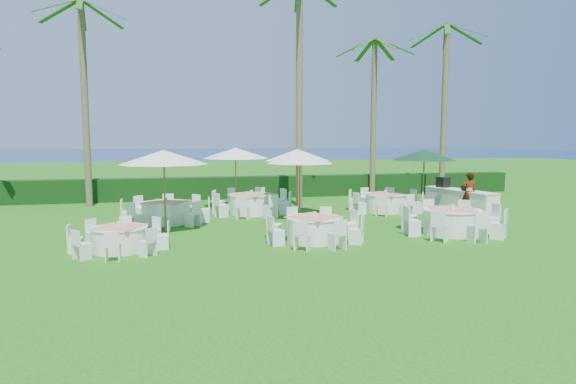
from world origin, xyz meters
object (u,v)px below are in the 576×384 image
Objects in this scene: banquet_table_a at (120,238)px; umbrella_d at (297,155)px; staff_person at (469,193)px; umbrella_a at (164,157)px; banquet_table_e at (252,203)px; banquet_table_f at (386,202)px; banquet_table_d at (166,212)px; umbrella_green at (424,155)px; umbrella_b at (300,158)px; banquet_table_c at (452,221)px; banquet_table_b at (314,228)px; umbrella_c at (236,153)px; buffet_table at (459,199)px.

banquet_table_a is 0.99× the size of umbrella_d.
umbrella_a is at bearing 19.59° from staff_person.
banquet_table_e is 6.07m from banquet_table_f.
banquet_table_a is at bearing -105.51° from banquet_table_d.
umbrella_a reaches higher than umbrella_green.
banquet_table_d is 1.21× the size of umbrella_b.
umbrella_a is 11.57m from umbrella_green.
umbrella_a reaches higher than banquet_table_c.
banquet_table_f is 1.12× the size of umbrella_green.
umbrella_b is at bearing -3.19° from banquet_table_d.
banquet_table_b is at bearing -132.61° from banquet_table_f.
umbrella_green is (8.19, -2.75, -0.05)m from umbrella_c.
buffet_table is (8.00, 1.01, -2.03)m from umbrella_b.
buffet_table is at bearing -1.61° from banquet_table_f.
umbrella_d is at bearing 37.24° from banquet_table_a.
banquet_table_f is (9.65, 0.82, -0.01)m from banquet_table_d.
banquet_table_b is (5.96, -0.02, 0.04)m from banquet_table_a.
buffet_table is (14.59, 5.25, 0.13)m from banquet_table_a.
umbrella_c is 1.72× the size of staff_person.
banquet_table_d is 5.73m from umbrella_b.
banquet_table_a is 4.71m from banquet_table_d.
buffet_table is (3.63, 5.21, 0.04)m from banquet_table_c.
staff_person reaches higher than banquet_table_b.
umbrella_b is at bearing 13.06° from staff_person.
banquet_table_e is 3.30m from umbrella_b.
banquet_table_c is 1.02× the size of banquet_table_e.
umbrella_c reaches higher than umbrella_b.
banquet_table_e is at bearing 149.04° from umbrella_d.
umbrella_d is (0.73, 5.11, 2.19)m from banquet_table_b.
banquet_table_c is at bearing -45.29° from banquet_table_e.
umbrella_d is (5.43, 2.40, -0.03)m from umbrella_a.
banquet_table_e reaches higher than banquet_table_a.
banquet_table_a is 8.70m from umbrella_d.
banquet_table_a is 8.12m from umbrella_b.
banquet_table_c is 1.13× the size of umbrella_a.
umbrella_b reaches higher than banquet_table_e.
banquet_table_a is at bearing -142.76° from umbrella_d.
banquet_table_e is 9.74m from buffet_table.
umbrella_a is 1.72× the size of staff_person.
staff_person is (7.74, -0.79, -1.72)m from umbrella_d.
staff_person is at bearing -16.65° from banquet_table_f.
umbrella_c is at bearing 106.60° from banquet_table_e.
umbrella_green is at bearing 21.81° from banquet_table_a.
umbrella_d reaches higher than banquet_table_b.
umbrella_c is 10.71m from buffet_table.
umbrella_a reaches higher than banquet_table_d.
umbrella_b is (6.59, 4.24, 2.16)m from banquet_table_a.
buffet_table is at bearing -14.01° from umbrella_c.
banquet_table_c is 6.95m from umbrella_d.
umbrella_b is 0.86m from umbrella_d.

